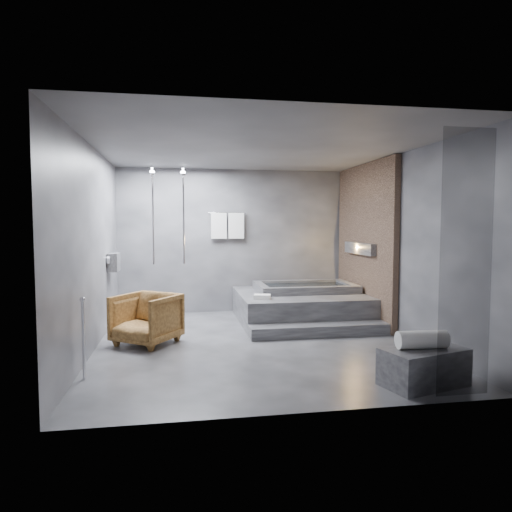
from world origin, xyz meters
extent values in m
plane|color=#2F2F32|center=(0.00, 0.00, 0.00)|extent=(5.00, 5.00, 0.00)
cube|color=#4F4F52|center=(0.00, 0.00, 2.80)|extent=(4.50, 5.00, 0.04)
cube|color=#3A3A3F|center=(0.00, 2.50, 1.40)|extent=(4.50, 0.04, 2.80)
cube|color=#3A3A3F|center=(0.00, -2.50, 1.40)|extent=(4.50, 0.04, 2.80)
cube|color=#3A3A3F|center=(-2.25, 0.00, 1.40)|extent=(0.04, 5.00, 2.80)
cube|color=#3A3A3F|center=(2.25, 0.00, 1.40)|extent=(0.04, 5.00, 2.80)
cube|color=#9F795D|center=(2.19, 1.25, 1.40)|extent=(0.10, 2.40, 2.78)
cube|color=#FF9938|center=(2.11, 1.25, 1.30)|extent=(0.14, 1.20, 0.20)
cube|color=gray|center=(-2.16, 1.40, 1.10)|extent=(0.16, 0.42, 0.30)
imported|color=beige|center=(-2.15, 1.30, 1.05)|extent=(0.08, 0.08, 0.21)
imported|color=beige|center=(-2.15, 1.50, 1.03)|extent=(0.07, 0.07, 0.15)
cylinder|color=silver|center=(-1.00, 2.05, 1.90)|extent=(0.04, 0.04, 1.80)
cylinder|color=silver|center=(-1.55, 2.05, 1.90)|extent=(0.04, 0.04, 1.80)
cylinder|color=silver|center=(-0.15, 2.44, 1.95)|extent=(0.75, 0.02, 0.02)
cube|color=white|center=(-0.32, 2.42, 1.70)|extent=(0.30, 0.06, 0.50)
cube|color=white|center=(0.02, 2.42, 1.70)|extent=(0.30, 0.06, 0.50)
cylinder|color=silver|center=(-2.15, -1.20, 0.45)|extent=(0.04, 0.04, 0.90)
cube|color=black|center=(1.65, -2.45, 1.35)|extent=(0.55, 0.01, 2.60)
cube|color=#343537|center=(1.05, 1.45, 0.25)|extent=(2.20, 2.00, 0.50)
cube|color=#343537|center=(1.05, 0.27, 0.09)|extent=(2.20, 0.36, 0.18)
cube|color=#303033|center=(1.49, -2.01, 0.20)|extent=(0.99, 0.71, 0.40)
imported|color=#4E3013|center=(-1.56, 0.23, 0.37)|extent=(1.10, 1.11, 0.73)
cylinder|color=silver|center=(1.46, -2.01, 0.50)|extent=(0.55, 0.22, 0.19)
cube|color=silver|center=(0.26, 0.89, 0.54)|extent=(0.31, 0.26, 0.07)
camera|label=1|loc=(-1.09, -6.44, 1.73)|focal=32.00mm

